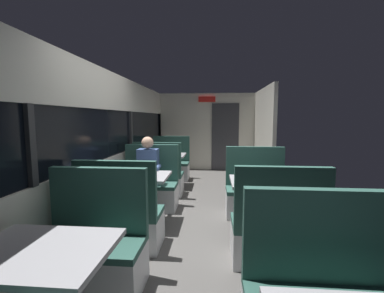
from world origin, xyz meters
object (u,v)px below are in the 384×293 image
dining_table_rear_aisle (265,188)px  seated_passenger (149,179)px  dining_table_mid_window (138,182)px  bench_far_window_facing_end (159,179)px  bench_rear_aisle_facing_end (277,234)px  coffee_cup_primary (264,178)px  bench_far_window_facing_entry (170,166)px  dining_table_near_window (40,264)px  bench_mid_window_facing_entry (150,189)px  bench_near_window_facing_entry (93,253)px  bench_mid_window_facing_end (122,221)px  bench_rear_aisle_facing_entry (256,195)px  dining_table_far_window (165,159)px

dining_table_rear_aisle → seated_passenger: bearing=155.2°
dining_table_mid_window → bench_far_window_facing_end: bearing=90.0°
bench_rear_aisle_facing_end → coffee_cup_primary: bearing=92.6°
bench_far_window_facing_end → bench_far_window_facing_entry: same height
bench_rear_aisle_facing_end → seated_passenger: 2.36m
dining_table_near_window → bench_far_window_facing_end: bearing=90.0°
bench_far_window_facing_end → bench_far_window_facing_entry: 1.40m
dining_table_mid_window → bench_rear_aisle_facing_end: bench_rear_aisle_facing_end is taller
dining_table_mid_window → bench_mid_window_facing_entry: bench_mid_window_facing_entry is taller
bench_mid_window_facing_entry → coffee_cup_primary: 2.05m
bench_near_window_facing_entry → bench_far_window_facing_end: 2.88m
bench_far_window_facing_end → bench_mid_window_facing_entry: bearing=-90.0°
dining_table_near_window → bench_far_window_facing_end: (0.00, 3.58, -0.31)m
bench_mid_window_facing_end → dining_table_near_window: bearing=-90.0°
bench_mid_window_facing_end → bench_rear_aisle_facing_entry: size_ratio=1.00×
dining_table_near_window → bench_far_window_facing_entry: (0.00, 4.98, -0.31)m
bench_near_window_facing_entry → dining_table_far_window: size_ratio=1.22×
bench_rear_aisle_facing_entry → coffee_cup_primary: (-0.03, -0.75, 0.46)m
bench_mid_window_facing_end → bench_near_window_facing_entry: bearing=-90.0°
bench_far_window_facing_end → dining_table_rear_aisle: 2.45m
bench_mid_window_facing_end → bench_rear_aisle_facing_entry: bearing=33.8°
bench_far_window_facing_entry → seated_passenger: (0.00, -2.21, 0.21)m
dining_table_mid_window → dining_table_rear_aisle: bearing=-6.4°
bench_far_window_facing_end → bench_rear_aisle_facing_end: (1.79, -2.34, 0.00)m
dining_table_far_window → bench_rear_aisle_facing_entry: (1.79, -1.64, -0.31)m
bench_far_window_facing_end → bench_far_window_facing_entry: size_ratio=1.00×
bench_mid_window_facing_end → seated_passenger: (0.00, 1.33, 0.21)m
bench_rear_aisle_facing_entry → dining_table_far_window: bearing=137.5°
bench_near_window_facing_entry → coffee_cup_primary: (1.76, 1.19, 0.46)m
bench_far_window_facing_entry → bench_rear_aisle_facing_entry: 2.95m
bench_mid_window_facing_end → bench_mid_window_facing_entry: (0.00, 1.40, 0.00)m
dining_table_rear_aisle → bench_far_window_facing_entry: bearing=120.5°
bench_rear_aisle_facing_entry → seated_passenger: size_ratio=0.87×
seated_passenger → dining_table_mid_window: bearing=-90.0°
bench_near_window_facing_entry → bench_far_window_facing_entry: bearing=90.0°
dining_table_mid_window → bench_rear_aisle_facing_end: bearing=-26.7°
bench_mid_window_facing_entry → bench_far_window_facing_end: 0.74m
dining_table_far_window → bench_far_window_facing_entry: bench_far_window_facing_entry is taller
dining_table_near_window → coffee_cup_primary: bearing=47.0°
dining_table_mid_window → bench_mid_window_facing_end: size_ratio=0.82×
bench_mid_window_facing_end → bench_rear_aisle_facing_entry: (1.79, 1.20, 0.00)m
bench_mid_window_facing_end → coffee_cup_primary: bearing=14.2°
bench_far_window_facing_end → bench_rear_aisle_facing_entry: 2.02m
bench_near_window_facing_entry → seated_passenger: (0.00, 2.07, 0.21)m
bench_mid_window_facing_end → bench_far_window_facing_end: 2.14m
dining_table_far_window → dining_table_mid_window: bearing=-90.0°
bench_far_window_facing_end → coffee_cup_primary: size_ratio=12.22×
bench_mid_window_facing_entry → bench_rear_aisle_facing_entry: 1.80m
bench_near_window_facing_entry → bench_rear_aisle_facing_entry: bearing=47.3°
bench_rear_aisle_facing_entry → seated_passenger: 1.81m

